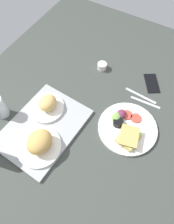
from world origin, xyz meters
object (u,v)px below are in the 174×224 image
at_px(bread_plate_far, 47,105).
at_px(plate_with_salad, 126,128).
at_px(knife, 141,96).
at_px(bread_plate_near, 39,143).
at_px(cell_phone, 152,83).
at_px(fork, 145,102).
at_px(espresso_cup, 102,66).
at_px(serving_tray, 43,127).

relative_size(bread_plate_far, plate_with_salad, 0.63).
bearing_deg(knife, plate_with_salad, 97.56).
distance_m(bread_plate_near, cell_phone, 0.73).
bearing_deg(cell_phone, fork, 154.61).
bearing_deg(bread_plate_far, fork, -55.11).
xyz_separation_m(espresso_cup, cell_phone, (0.04, -0.31, -0.02)).
distance_m(bread_plate_far, fork, 0.54).
bearing_deg(cell_phone, bread_plate_near, 121.27).
height_order(knife, cell_phone, cell_phone).
xyz_separation_m(serving_tray, cell_phone, (0.56, -0.38, -0.00)).
bearing_deg(knife, espresso_cup, -10.65).
bearing_deg(fork, knife, -40.12).
height_order(bread_plate_far, espresso_cup, bread_plate_far).
bearing_deg(espresso_cup, plate_with_salad, -135.41).
bearing_deg(plate_with_salad, knife, 3.86).
height_order(serving_tray, bread_plate_far, bread_plate_far).
bearing_deg(bread_plate_near, plate_with_salad, -46.61).
relative_size(plate_with_salad, espresso_cup, 5.45).
xyz_separation_m(bread_plate_far, knife, (0.34, -0.40, -0.04)).
relative_size(bread_plate_near, bread_plate_far, 1.14).
distance_m(bread_plate_near, plate_with_salad, 0.44).
relative_size(bread_plate_near, plate_with_salad, 0.71).
xyz_separation_m(bread_plate_far, espresso_cup, (0.41, -0.11, -0.03)).
height_order(espresso_cup, cell_phone, espresso_cup).
distance_m(plate_with_salad, fork, 0.21).
height_order(bread_plate_near, bread_plate_far, bread_plate_near).
xyz_separation_m(bread_plate_near, plate_with_salad, (0.30, -0.32, -0.04)).
distance_m(bread_plate_near, espresso_cup, 0.61).
height_order(plate_with_salad, fork, plate_with_salad).
relative_size(bread_plate_near, knife, 1.15).
xyz_separation_m(serving_tray, fork, (0.41, -0.40, -0.01)).
bearing_deg(bread_plate_far, plate_with_salad, -76.25).
xyz_separation_m(plate_with_salad, knife, (0.24, 0.02, -0.01)).
distance_m(serving_tray, espresso_cup, 0.52).
distance_m(espresso_cup, knife, 0.30).
height_order(bread_plate_near, cell_phone, bread_plate_near).
bearing_deg(knife, serving_tray, 54.76).
xyz_separation_m(espresso_cup, fork, (-0.10, -0.33, -0.02)).
distance_m(fork, knife, 0.05).
bearing_deg(knife, bread_plate_near, 64.30).
distance_m(plate_with_salad, knife, 0.24).
relative_size(serving_tray, plate_with_salad, 1.48).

